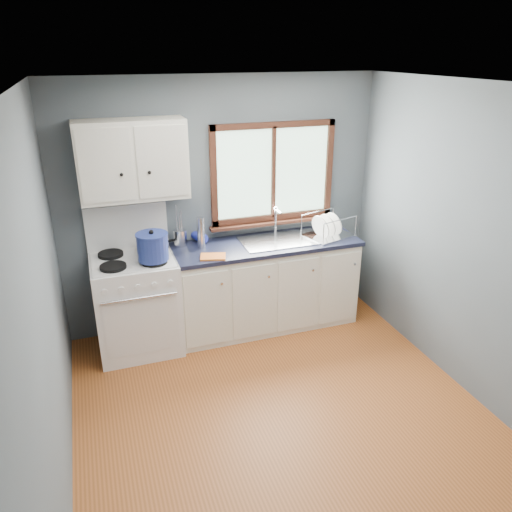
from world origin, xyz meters
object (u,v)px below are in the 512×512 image
object	(u,v)px
skillet	(151,246)
stockpot	(152,246)
utensil_crock	(180,237)
dish_rack	(327,230)
sink	(282,246)
thermos	(201,233)
base_cabinets	(265,288)
gas_range	(137,301)

from	to	relation	value
skillet	stockpot	world-z (taller)	stockpot
utensil_crock	dish_rack	distance (m)	1.50
dish_rack	utensil_crock	bearing A→B (deg)	154.53
sink	dish_rack	world-z (taller)	sink
skillet	stockpot	size ratio (longest dim) A/B	1.19
utensil_crock	sink	bearing A→B (deg)	-11.25
utensil_crock	thermos	bearing A→B (deg)	-34.02
base_cabinets	thermos	distance (m)	0.92
gas_range	skillet	distance (m)	0.55
gas_range	stockpot	size ratio (longest dim) A/B	4.16
sink	stockpot	world-z (taller)	stockpot
skillet	stockpot	distance (m)	0.30
sink	skillet	distance (m)	1.30
sink	skillet	size ratio (longest dim) A/B	2.16
thermos	dish_rack	size ratio (longest dim) A/B	0.56
gas_range	sink	size ratio (longest dim) A/B	1.62
thermos	utensil_crock	bearing A→B (deg)	145.98
gas_range	stockpot	distance (m)	0.63
gas_range	utensil_crock	world-z (taller)	gas_range
gas_range	stockpot	xyz separation A→B (m)	(0.18, -0.14, 0.59)
base_cabinets	skillet	distance (m)	1.26
gas_range	dish_rack	size ratio (longest dim) A/B	2.49
base_cabinets	thermos	xyz separation A→B (m)	(-0.64, 0.08, 0.66)
base_cabinets	sink	xyz separation A→B (m)	(0.18, -0.00, 0.45)
base_cabinets	skillet	world-z (taller)	skillet
base_cabinets	dish_rack	size ratio (longest dim) A/B	3.38
base_cabinets	gas_range	bearing A→B (deg)	-179.18
skillet	dish_rack	size ratio (longest dim) A/B	0.71
skillet	utensil_crock	world-z (taller)	utensil_crock
sink	dish_rack	distance (m)	0.50
sink	stockpot	distance (m)	1.34
utensil_crock	dish_rack	world-z (taller)	utensil_crock
utensil_crock	stockpot	bearing A→B (deg)	-131.06
gas_range	utensil_crock	xyz separation A→B (m)	(0.49, 0.22, 0.51)
base_cabinets	skillet	size ratio (longest dim) A/B	4.76
thermos	sink	bearing A→B (deg)	-5.31
sink	thermos	bearing A→B (deg)	174.69
base_cabinets	sink	size ratio (longest dim) A/B	2.20
utensil_crock	dish_rack	bearing A→B (deg)	-9.22
gas_range	dish_rack	xyz separation A→B (m)	(1.96, -0.02, 0.49)
gas_range	stockpot	bearing A→B (deg)	-39.17
skillet	thermos	world-z (taller)	thermos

